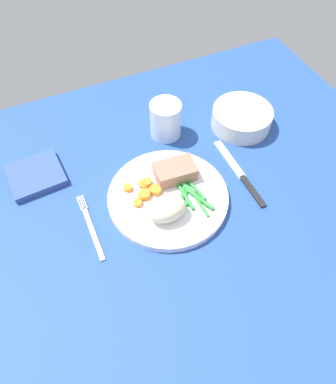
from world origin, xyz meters
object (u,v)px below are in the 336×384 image
Objects in this scene: napkin at (36,175)px; dinner_plate at (168,197)px; knife at (240,174)px; salad_bowl at (242,117)px; water_glass at (166,122)px; meat_portion at (175,171)px; fork at (91,228)px.

dinner_plate is at bearing -35.32° from napkin.
knife is at bearing -0.94° from dinner_plate.
dinner_plate is 1.75× the size of salad_bowl.
water_glass reaches higher than dinner_plate.
meat_portion is at bearing 162.91° from knife.
dinner_plate is 20.05cm from water_glass.
meat_portion is 14.96cm from knife.
napkin is at bearing 144.68° from dinner_plate.
water_glass is at bearing 117.91° from knife.
fork is at bearing -168.23° from meat_portion.
meat_portion is at bearing 49.40° from dinner_plate.
fork is at bearing -162.11° from salad_bowl.
napkin reaches higher than knife.
meat_portion and salad_bowl have the same top height.
water_glass is at bearing 67.82° from dinner_plate.
salad_bowl is at bearing -4.25° from napkin.
knife is at bearing -61.91° from water_glass.
knife is at bearing -120.59° from salad_bowl.
napkin is at bearing 157.10° from knife.
fork is 1.46× the size of napkin.
water_glass is at bearing 74.18° from meat_portion.
water_glass is 0.77× the size of napkin.
knife is 1.42× the size of salad_bowl.
knife is 16.15cm from salad_bowl.
napkin is (-31.70, -1.20, -2.96)cm from water_glass.
meat_portion is 24.10cm from salad_bowl.
napkin is (-41.65, 17.44, 0.59)cm from knife.
napkin is (-7.29, 17.42, 0.59)cm from fork.
meat_portion is 0.76× the size of napkin.
water_glass is at bearing 37.08° from fork.
dinner_plate is 5.76cm from meat_portion.
salad_bowl is (42.48, 13.71, 2.47)cm from fork.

